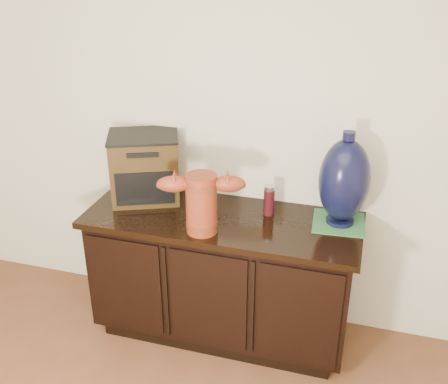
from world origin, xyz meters
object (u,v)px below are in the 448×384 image
(terracotta_vessel, at_px, (201,200))
(lamp_base, at_px, (344,181))
(tv_radio, at_px, (145,167))
(spray_can, at_px, (269,200))
(sideboard, at_px, (222,275))

(terracotta_vessel, xyz_separation_m, lamp_base, (0.66, 0.27, 0.07))
(tv_radio, relative_size, spray_can, 2.77)
(sideboard, relative_size, terracotta_vessel, 3.35)
(sideboard, distance_m, terracotta_vessel, 0.57)
(sideboard, height_order, tv_radio, tv_radio)
(terracotta_vessel, bearing_deg, spray_can, 27.23)
(terracotta_vessel, bearing_deg, sideboard, 55.14)
(sideboard, xyz_separation_m, lamp_base, (0.60, 0.11, 0.61))
(sideboard, xyz_separation_m, terracotta_vessel, (-0.06, -0.17, 0.54))
(lamp_base, bearing_deg, terracotta_vessel, -157.38)
(terracotta_vessel, distance_m, spray_can, 0.40)
(spray_can, bearing_deg, lamp_base, 0.32)
(terracotta_vessel, distance_m, lamp_base, 0.72)
(tv_radio, height_order, lamp_base, lamp_base)
(sideboard, distance_m, lamp_base, 0.86)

